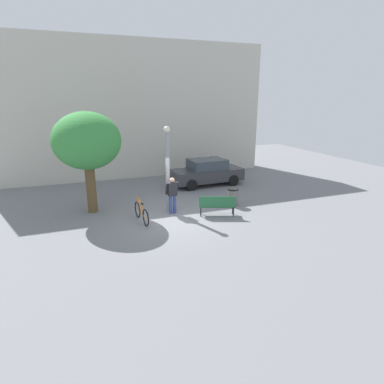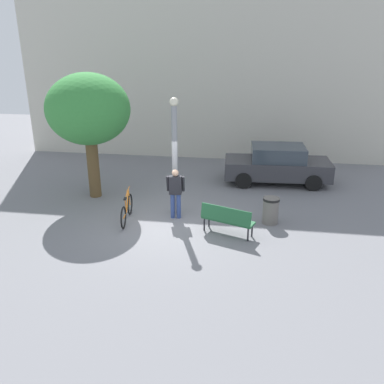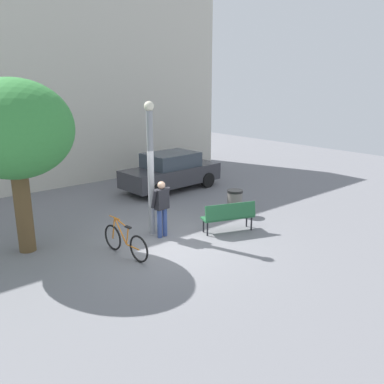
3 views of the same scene
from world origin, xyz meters
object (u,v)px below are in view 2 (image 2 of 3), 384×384
(bicycle_orange, at_px, (127,210))
(park_bench, at_px, (227,218))
(person_by_lamppost, at_px, (175,190))
(trash_bin, at_px, (271,210))
(lamppost, at_px, (175,153))
(plaza_tree, at_px, (88,110))
(parked_car_charcoal, at_px, (277,164))

(bicycle_orange, bearing_deg, park_bench, -9.21)
(person_by_lamppost, height_order, trash_bin, person_by_lamppost)
(lamppost, bearing_deg, trash_bin, -6.16)
(person_by_lamppost, bearing_deg, plaza_tree, 155.72)
(lamppost, xyz_separation_m, bicycle_orange, (-1.44, -0.85, -1.71))
(plaza_tree, relative_size, trash_bin, 5.22)
(lamppost, relative_size, person_by_lamppost, 2.32)
(lamppost, height_order, person_by_lamppost, lamppost)
(park_bench, xyz_separation_m, trash_bin, (1.32, 1.04, -0.11))
(lamppost, distance_m, parked_car_charcoal, 5.25)
(person_by_lamppost, distance_m, plaza_tree, 4.32)
(lamppost, bearing_deg, plaza_tree, 161.00)
(parked_car_charcoal, bearing_deg, trash_bin, -95.05)
(lamppost, xyz_separation_m, plaza_tree, (-3.28, 1.13, 1.12))
(bicycle_orange, distance_m, parked_car_charcoal, 6.72)
(plaza_tree, relative_size, bicycle_orange, 2.49)
(lamppost, height_order, park_bench, lamppost)
(trash_bin, bearing_deg, lamppost, 173.84)
(parked_car_charcoal, bearing_deg, person_by_lamppost, -130.07)
(park_bench, xyz_separation_m, bicycle_orange, (-3.27, 0.53, -0.16))
(lamppost, relative_size, parked_car_charcoal, 0.91)
(bicycle_orange, bearing_deg, parked_car_charcoal, 42.52)
(person_by_lamppost, bearing_deg, trash_bin, 0.88)
(person_by_lamppost, relative_size, bicycle_orange, 0.93)
(bicycle_orange, height_order, trash_bin, bicycle_orange)
(bicycle_orange, bearing_deg, person_by_lamppost, 16.95)
(person_by_lamppost, distance_m, trash_bin, 3.11)
(trash_bin, bearing_deg, bicycle_orange, -173.65)
(person_by_lamppost, height_order, bicycle_orange, person_by_lamppost)
(parked_car_charcoal, bearing_deg, park_bench, -108.32)
(park_bench, height_order, plaza_tree, plaza_tree)
(bicycle_orange, height_order, parked_car_charcoal, parked_car_charcoal)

